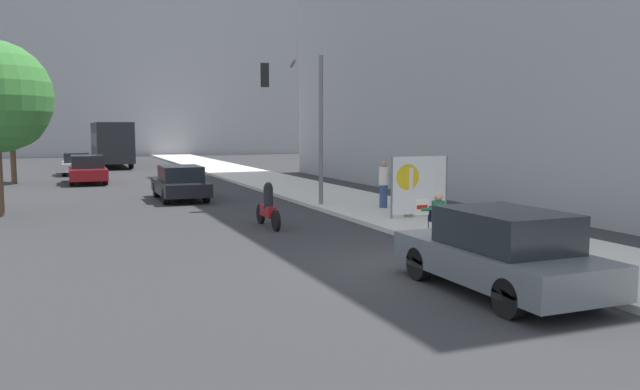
# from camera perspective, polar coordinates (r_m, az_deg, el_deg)

# --- Properties ---
(ground_plane) EXTENTS (160.00, 160.00, 0.00)m
(ground_plane) POSITION_cam_1_polar(r_m,az_deg,el_deg) (13.40, 8.22, -6.57)
(ground_plane) COLOR #303033
(sidewalk_curb) EXTENTS (4.10, 90.00, 0.14)m
(sidewalk_curb) POSITION_cam_1_polar(r_m,az_deg,el_deg) (28.36, -0.75, 0.33)
(sidewalk_curb) COLOR beige
(sidewalk_curb) RESTS_ON ground_plane
(building_backdrop_far) EXTENTS (52.00, 12.00, 27.16)m
(building_backdrop_far) POSITION_cam_1_polar(r_m,az_deg,el_deg) (74.73, -18.94, 14.00)
(building_backdrop_far) COLOR #99999E
(building_backdrop_far) RESTS_ON ground_plane
(seated_protester) EXTENTS (0.93, 0.77, 1.17)m
(seated_protester) POSITION_cam_1_polar(r_m,az_deg,el_deg) (16.11, 10.84, -1.74)
(seated_protester) COLOR #474C56
(seated_protester) RESTS_ON sidewalk_curb
(jogger_on_sidewalk) EXTENTS (0.34, 0.34, 1.80)m
(jogger_on_sidewalk) POSITION_cam_1_polar(r_m,az_deg,el_deg) (19.84, 8.09, 0.65)
(jogger_on_sidewalk) COLOR #756651
(jogger_on_sidewalk) RESTS_ON sidewalk_curb
(pedestrian_behind) EXTENTS (0.34, 0.34, 1.64)m
(pedestrian_behind) POSITION_cam_1_polar(r_m,az_deg,el_deg) (22.07, 5.83, 1.00)
(pedestrian_behind) COLOR #334775
(pedestrian_behind) RESTS_ON sidewalk_curb
(protest_banner) EXTENTS (2.04, 0.06, 1.92)m
(protest_banner) POSITION_cam_1_polar(r_m,az_deg,el_deg) (19.87, 9.04, 0.90)
(protest_banner) COLOR slate
(protest_banner) RESTS_ON sidewalk_curb
(traffic_light_pole) EXTENTS (2.22, 1.98, 5.41)m
(traffic_light_pole) POSITION_cam_1_polar(r_m,az_deg,el_deg) (22.84, -1.88, 8.16)
(traffic_light_pole) COLOR slate
(traffic_light_pole) RESTS_ON sidewalk_curb
(parked_car_curbside) EXTENTS (1.86, 4.30, 1.51)m
(parked_car_curbside) POSITION_cam_1_polar(r_m,az_deg,el_deg) (11.55, 16.18, -5.02)
(parked_car_curbside) COLOR #565B60
(parked_car_curbside) RESTS_ON ground_plane
(car_on_road_nearest) EXTENTS (1.80, 4.23, 1.41)m
(car_on_road_nearest) POSITION_cam_1_polar(r_m,az_deg,el_deg) (26.11, -12.65, 1.09)
(car_on_road_nearest) COLOR black
(car_on_road_nearest) RESTS_ON ground_plane
(car_on_road_midblock) EXTENTS (1.84, 4.68, 1.50)m
(car_on_road_midblock) POSITION_cam_1_polar(r_m,az_deg,el_deg) (35.44, -20.49, 2.21)
(car_on_road_midblock) COLOR maroon
(car_on_road_midblock) RESTS_ON ground_plane
(car_on_road_distant) EXTENTS (1.70, 4.13, 1.40)m
(car_on_road_distant) POSITION_cam_1_polar(r_m,az_deg,el_deg) (42.24, -21.37, 2.68)
(car_on_road_distant) COLOR white
(car_on_road_distant) RESTS_ON ground_plane
(city_bus_on_road) EXTENTS (2.54, 10.81, 3.35)m
(city_bus_on_road) POSITION_cam_1_polar(r_m,az_deg,el_deg) (50.68, -18.56, 4.67)
(city_bus_on_road) COLOR #232328
(city_bus_on_road) RESTS_ON ground_plane
(motorcycle_on_road) EXTENTS (0.28, 2.11, 1.35)m
(motorcycle_on_road) POSITION_cam_1_polar(r_m,az_deg,el_deg) (18.53, -4.77, -1.22)
(motorcycle_on_road) COLOR maroon
(motorcycle_on_road) RESTS_ON ground_plane
(street_tree_midblock) EXTENTS (3.71, 3.71, 5.57)m
(street_tree_midblock) POSITION_cam_1_polar(r_m,az_deg,el_deg) (36.93, -26.42, 6.69)
(street_tree_midblock) COLOR brown
(street_tree_midblock) RESTS_ON ground_plane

